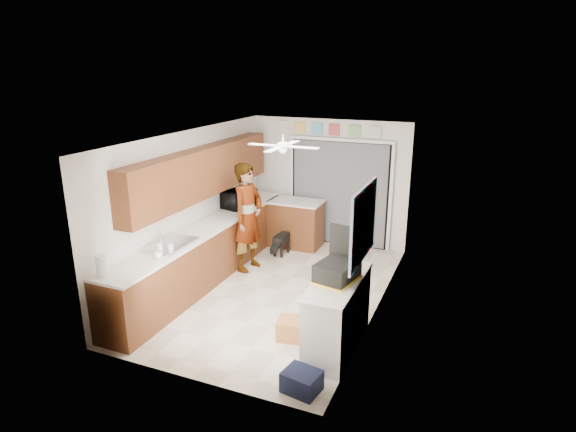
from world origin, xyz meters
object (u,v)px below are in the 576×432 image
(suitcase, at_px, (337,271))
(navy_crate, at_px, (302,381))
(cardboard_box, at_px, (294,329))
(man, at_px, (248,217))
(dog, at_px, (281,243))
(paper_towel_roll, at_px, (101,266))
(microwave, at_px, (239,199))
(cup, at_px, (158,255))

(suitcase, bearing_deg, navy_crate, -82.35)
(suitcase, xyz_separation_m, cardboard_box, (-0.56, -0.04, -0.92))
(man, relative_size, dog, 3.30)
(paper_towel_roll, relative_size, navy_crate, 0.73)
(suitcase, xyz_separation_m, dog, (-1.89, 2.63, -0.83))
(dog, bearing_deg, cardboard_box, -60.86)
(cardboard_box, bearing_deg, paper_towel_roll, -154.97)
(microwave, bearing_deg, paper_towel_roll, -168.32)
(cardboard_box, distance_m, dog, 2.99)
(cardboard_box, relative_size, man, 0.23)
(microwave, xyz_separation_m, dog, (0.73, 0.29, -0.88))
(paper_towel_roll, bearing_deg, navy_crate, 1.07)
(cup, relative_size, cardboard_box, 0.27)
(cup, height_order, dog, cup)
(paper_towel_roll, distance_m, cardboard_box, 2.60)
(suitcase, bearing_deg, microwave, 149.92)
(cup, height_order, navy_crate, cup)
(man, bearing_deg, dog, -9.30)
(paper_towel_roll, distance_m, suitcase, 2.95)
(suitcase, xyz_separation_m, man, (-2.17, 1.80, -0.10))
(paper_towel_roll, bearing_deg, microwave, 87.96)
(cardboard_box, bearing_deg, microwave, 131.03)
(microwave, distance_m, man, 0.73)
(cup, xyz_separation_m, navy_crate, (2.42, -0.74, -0.86))
(cup, height_order, cardboard_box, cup)
(cup, height_order, man, man)
(cardboard_box, relative_size, dog, 0.75)
(cup, bearing_deg, cardboard_box, 7.05)
(microwave, relative_size, cardboard_box, 1.39)
(man, bearing_deg, microwave, 49.40)
(navy_crate, distance_m, man, 3.61)
(microwave, distance_m, paper_towel_roll, 3.41)
(microwave, distance_m, cardboard_box, 3.30)
(cardboard_box, bearing_deg, man, 131.15)
(suitcase, relative_size, navy_crate, 1.38)
(microwave, xyz_separation_m, suitcase, (2.63, -2.34, -0.05))
(cup, distance_m, dog, 3.07)
(suitcase, bearing_deg, paper_towel_roll, -147.20)
(microwave, xyz_separation_m, man, (0.46, -0.54, -0.15))
(cardboard_box, xyz_separation_m, navy_crate, (0.49, -0.97, -0.01))
(suitcase, height_order, cardboard_box, suitcase)
(suitcase, distance_m, dog, 3.35)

